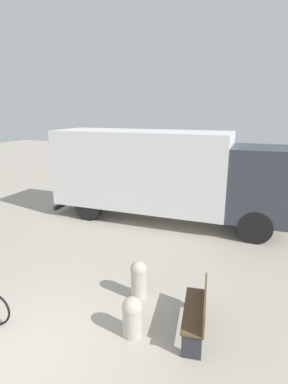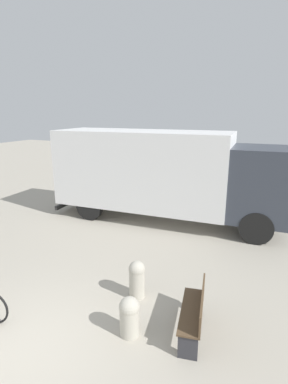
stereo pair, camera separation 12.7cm
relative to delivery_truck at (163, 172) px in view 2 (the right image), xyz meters
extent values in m
plane|color=#A8A091|center=(0.19, -7.27, -1.88)|extent=(60.00, 60.00, 0.00)
cube|color=white|center=(-0.83, -0.05, 0.07)|extent=(6.69, 2.68, 2.85)
cube|color=#333842|center=(3.41, 0.22, -0.14)|extent=(2.07, 2.29, 2.42)
cube|color=black|center=(-4.15, -0.27, -1.59)|extent=(0.24, 2.15, 0.16)
cylinder|color=black|center=(3.35, 1.19, -1.35)|extent=(1.07, 0.35, 1.05)
cylinder|color=black|center=(3.47, -0.75, -1.35)|extent=(1.07, 0.35, 1.05)
cylinder|color=black|center=(-2.69, 0.80, -1.35)|extent=(1.07, 0.35, 1.05)
cylinder|color=black|center=(-2.57, -1.14, -1.35)|extent=(1.07, 0.35, 1.05)
cube|color=brown|center=(2.75, -5.46, -1.41)|extent=(0.67, 1.47, 0.04)
cube|color=brown|center=(2.93, -5.43, -1.21)|extent=(0.31, 1.40, 0.43)
cube|color=#2D2D33|center=(2.88, -6.11, -1.65)|extent=(0.34, 0.12, 0.45)
cube|color=#2D2D33|center=(2.62, -4.81, -1.65)|extent=(0.34, 0.12, 0.45)
cylinder|color=#B2AD9E|center=(1.72, -6.01, -1.58)|extent=(0.37, 0.37, 0.59)
sphere|color=#B2AD9E|center=(1.72, -6.01, -1.29)|extent=(0.39, 0.39, 0.39)
cylinder|color=#B2AD9E|center=(1.32, -4.89, -1.53)|extent=(0.35, 0.35, 0.70)
sphere|color=#B2AD9E|center=(1.32, -4.89, -1.18)|extent=(0.37, 0.37, 0.37)
camera|label=1|loc=(3.87, -10.27, 2.22)|focal=28.00mm
camera|label=2|loc=(3.98, -10.22, 2.22)|focal=28.00mm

